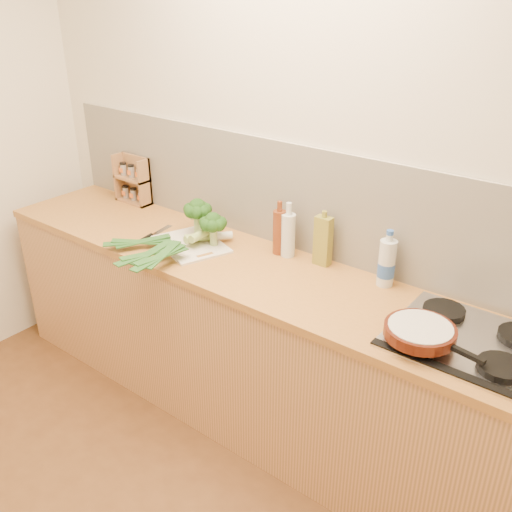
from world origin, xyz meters
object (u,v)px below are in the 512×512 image
at_px(gas_hob, 470,340).
at_px(chopping_board, 191,244).
at_px(spice_rack, 134,182).
at_px(skillet, 421,332).
at_px(chefs_knife, 149,236).

relative_size(gas_hob, chopping_board, 1.49).
height_order(chopping_board, spice_rack, spice_rack).
distance_m(chopping_board, skillet, 1.30).
relative_size(gas_hob, skillet, 1.49).
distance_m(gas_hob, skillet, 0.20).
bearing_deg(chefs_knife, skillet, -11.02).
distance_m(chefs_knife, spice_rack, 0.58).
relative_size(chopping_board, spice_rack, 1.35).
height_order(gas_hob, spice_rack, spice_rack).
relative_size(chopping_board, chefs_knife, 1.39).
height_order(chopping_board, skillet, skillet).
height_order(gas_hob, chefs_knife, gas_hob).
bearing_deg(chefs_knife, gas_hob, -6.39).
bearing_deg(skillet, chefs_knife, -172.05).
bearing_deg(spice_rack, chefs_knife, -34.62).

